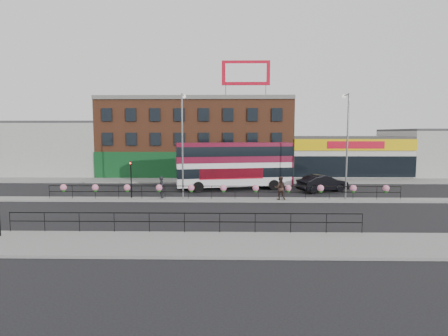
{
  "coord_description": "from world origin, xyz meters",
  "views": [
    {
      "loc": [
        0.6,
        -29.39,
        5.75
      ],
      "look_at": [
        0.0,
        3.0,
        2.5
      ],
      "focal_mm": 28.0,
      "sensor_mm": 36.0,
      "label": 1
    }
  ],
  "objects_px": {
    "car": "(323,183)",
    "lamp_column_west": "(183,137)",
    "pedestrian_a": "(162,187)",
    "double_decker_bus": "(235,161)",
    "pedestrian_b": "(280,188)",
    "lamp_column_east": "(347,137)"
  },
  "relations": [
    {
      "from": "car",
      "to": "pedestrian_a",
      "type": "distance_m",
      "value": 15.65
    },
    {
      "from": "lamp_column_west",
      "to": "lamp_column_east",
      "type": "bearing_deg",
      "value": 0.11
    },
    {
      "from": "double_decker_bus",
      "to": "lamp_column_east",
      "type": "bearing_deg",
      "value": -31.71
    },
    {
      "from": "double_decker_bus",
      "to": "car",
      "type": "relative_size",
      "value": 2.27
    },
    {
      "from": "double_decker_bus",
      "to": "pedestrian_a",
      "type": "relative_size",
      "value": 6.48
    },
    {
      "from": "pedestrian_a",
      "to": "pedestrian_b",
      "type": "distance_m",
      "value": 10.11
    },
    {
      "from": "pedestrian_b",
      "to": "lamp_column_east",
      "type": "height_order",
      "value": "lamp_column_east"
    },
    {
      "from": "lamp_column_west",
      "to": "double_decker_bus",
      "type": "bearing_deg",
      "value": 52.22
    },
    {
      "from": "car",
      "to": "lamp_column_west",
      "type": "bearing_deg",
      "value": 88.87
    },
    {
      "from": "pedestrian_a",
      "to": "lamp_column_west",
      "type": "bearing_deg",
      "value": -97.14
    },
    {
      "from": "double_decker_bus",
      "to": "pedestrian_b",
      "type": "height_order",
      "value": "double_decker_bus"
    },
    {
      "from": "lamp_column_east",
      "to": "lamp_column_west",
      "type": "bearing_deg",
      "value": -179.89
    },
    {
      "from": "pedestrian_b",
      "to": "lamp_column_east",
      "type": "xyz_separation_m",
      "value": [
        5.62,
        0.57,
        4.3
      ]
    },
    {
      "from": "double_decker_bus",
      "to": "lamp_column_east",
      "type": "height_order",
      "value": "lamp_column_east"
    },
    {
      "from": "pedestrian_a",
      "to": "lamp_column_east",
      "type": "height_order",
      "value": "lamp_column_east"
    },
    {
      "from": "double_decker_bus",
      "to": "lamp_column_west",
      "type": "xyz_separation_m",
      "value": [
        -4.51,
        -5.81,
        2.51
      ]
    },
    {
      "from": "car",
      "to": "pedestrian_b",
      "type": "bearing_deg",
      "value": 115.77
    },
    {
      "from": "double_decker_bus",
      "to": "car",
      "type": "distance_m",
      "value": 9.0
    },
    {
      "from": "pedestrian_a",
      "to": "lamp_column_east",
      "type": "distance_m",
      "value": 16.31
    },
    {
      "from": "pedestrian_b",
      "to": "lamp_column_west",
      "type": "xyz_separation_m",
      "value": [
        -8.26,
        0.54,
        4.31
      ]
    },
    {
      "from": "pedestrian_a",
      "to": "lamp_column_east",
      "type": "xyz_separation_m",
      "value": [
        15.72,
        0.04,
        4.35
      ]
    },
    {
      "from": "car",
      "to": "lamp_column_east",
      "type": "xyz_separation_m",
      "value": [
        0.72,
        -4.43,
        4.61
      ]
    }
  ]
}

